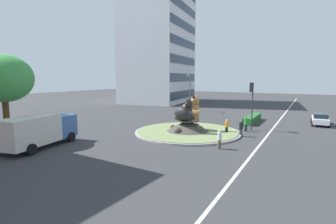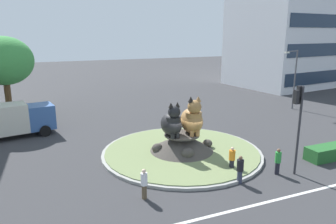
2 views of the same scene
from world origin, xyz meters
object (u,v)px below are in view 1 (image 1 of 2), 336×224
streetlight_arm (190,89)px  delivery_box_truck (39,130)px  broadleaf_tree_behind_island (3,79)px  pedestrian_black_shirt (241,128)px  cat_statue_tabby (191,110)px  pedestrian_green_shirt (246,124)px  cat_statue_black (185,112)px  pedestrian_white_shirt (220,139)px  sedan_on_far_lane (320,119)px  office_tower (159,44)px  traffic_light_mast (252,96)px  pedestrian_orange_shirt (227,126)px

streetlight_arm → delivery_box_truck: (-28.46, 1.09, -2.31)m
broadleaf_tree_behind_island → pedestrian_black_shirt: (12.65, -18.54, -4.98)m
cat_statue_tabby → pedestrian_black_shirt: (0.31, -5.39, -1.59)m
streetlight_arm → pedestrian_green_shirt: bearing=29.5°
cat_statue_black → pedestrian_green_shirt: 7.22m
pedestrian_white_shirt → pedestrian_black_shirt: bearing=75.0°
broadleaf_tree_behind_island → delivery_box_truck: size_ratio=1.13×
cat_statue_tabby → sedan_on_far_lane: bearing=54.6°
office_tower → pedestrian_white_shirt: (-34.35, -26.40, -12.99)m
sedan_on_far_lane → traffic_light_mast: bearing=135.4°
streetlight_arm → pedestrian_black_shirt: bearing=24.3°
traffic_light_mast → pedestrian_white_shirt: bearing=87.5°
pedestrian_white_shirt → delivery_box_truck: (-7.00, 13.54, 0.67)m
pedestrian_black_shirt → traffic_light_mast: bearing=-173.4°
pedestrian_white_shirt → sedan_on_far_lane: size_ratio=0.35×
delivery_box_truck → traffic_light_mast: bearing=-51.0°
traffic_light_mast → streetlight_arm: bearing=-41.6°
traffic_light_mast → broadleaf_tree_behind_island: size_ratio=0.67×
traffic_light_mast → pedestrian_white_shirt: size_ratio=3.27×
traffic_light_mast → pedestrian_orange_shirt: traffic_light_mast is taller
cat_statue_black → broadleaf_tree_behind_island: bearing=-138.1°
delivery_box_truck → pedestrian_white_shirt: bearing=-72.6°
sedan_on_far_lane → delivery_box_truck: delivery_box_truck is taller
pedestrian_white_shirt → pedestrian_orange_shirt: size_ratio=1.07×
cat_statue_black → cat_statue_tabby: size_ratio=0.89×
cat_statue_black → delivery_box_truck: (-10.70, 8.55, -0.80)m
office_tower → pedestrian_white_shirt: size_ratio=16.84×
cat_statue_black → streetlight_arm: 19.32m
broadleaf_tree_behind_island → delivery_box_truck: (0.09, -4.56, -4.30)m
traffic_light_mast → sedan_on_far_lane: bearing=-131.1°
office_tower → pedestrian_orange_shirt: bearing=-145.6°
office_tower → pedestrian_white_shirt: 45.23m
cat_statue_tabby → sedan_on_far_lane: (11.67, -12.57, -1.66)m
sedan_on_far_lane → pedestrian_orange_shirt: bearing=138.8°
delivery_box_truck → cat_statue_tabby: bearing=-45.0°
pedestrian_orange_shirt → delivery_box_truck: (-13.11, 12.36, 0.74)m
streetlight_arm → sedan_on_far_lane: bearing=62.5°
cat_statue_tabby → office_tower: 37.92m
pedestrian_white_shirt → delivery_box_truck: size_ratio=0.23×
office_tower → pedestrian_green_shirt: (-25.99, -26.73, -13.00)m
office_tower → pedestrian_orange_shirt: 40.05m
broadleaf_tree_behind_island → pedestrian_green_shirt: 24.56m
pedestrian_green_shirt → pedestrian_orange_shirt: (-2.25, 1.51, -0.06)m
pedestrian_green_shirt → pedestrian_orange_shirt: size_ratio=1.06×
cat_statue_black → traffic_light_mast: traffic_light_mast is taller
traffic_light_mast → cat_statue_tabby: bearing=37.3°
office_tower → pedestrian_green_shirt: office_tower is taller
cat_statue_tabby → broadleaf_tree_behind_island: 18.35m
broadleaf_tree_behind_island → pedestrian_orange_shirt: 22.05m
office_tower → sedan_on_far_lane: size_ratio=5.96×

